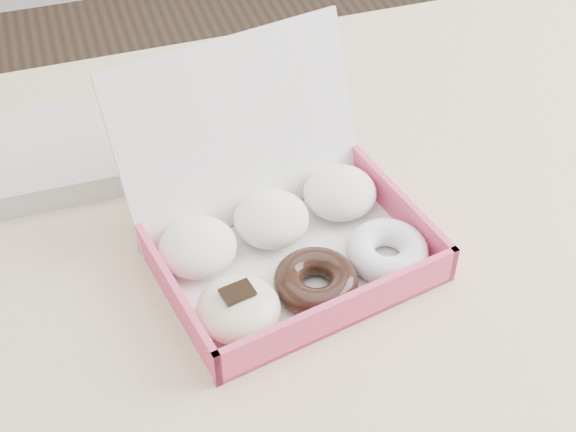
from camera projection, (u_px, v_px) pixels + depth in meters
name	position (u px, v px, depth m)	size (l,w,h in m)	color
table	(374.00, 224.00, 1.09)	(1.20, 0.80, 0.75)	tan
donut_box	(283.00, 235.00, 0.91)	(0.35, 0.33, 0.21)	white
newspapers	(32.00, 159.00, 1.03)	(0.22, 0.18, 0.04)	white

